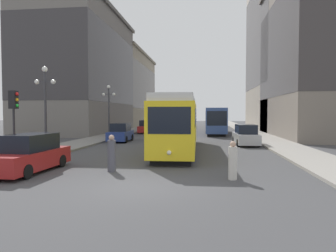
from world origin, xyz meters
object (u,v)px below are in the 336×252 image
at_px(parked_car_left_near, 121,133).
at_px(fire_hydrant, 13,156).
at_px(pedestrian_crossing_near, 233,162).
at_px(lamp_post_left_near, 45,97).
at_px(transit_bus, 215,119).
at_px(parked_car_left_mid, 30,154).
at_px(parked_car_right_far, 246,135).
at_px(pedestrian_crossing_far, 112,154).
at_px(traffic_light_near_left, 14,108).
at_px(lamp_post_left_far, 109,103).
at_px(streetcar, 178,123).
at_px(parked_car_left_far, 146,127).

bearing_deg(parked_car_left_near, fire_hydrant, -98.82).
xyz_separation_m(pedestrian_crossing_near, lamp_post_left_near, (-11.39, 5.53, 3.09)).
height_order(transit_bus, parked_car_left_mid, transit_bus).
bearing_deg(parked_car_left_mid, parked_car_right_far, 51.40).
xyz_separation_m(parked_car_left_near, lamp_post_left_near, (-1.90, -10.84, 3.01)).
bearing_deg(pedestrian_crossing_far, parked_car_left_near, 54.84).
height_order(transit_bus, parked_car_left_near, transit_bus).
xyz_separation_m(parked_car_left_mid, traffic_light_near_left, (-1.68, 1.37, 2.27)).
xyz_separation_m(parked_car_left_near, fire_hydrant, (-1.78, -14.42, -0.32)).
height_order(lamp_post_left_near, fire_hydrant, lamp_post_left_near).
bearing_deg(pedestrian_crossing_far, lamp_post_left_far, 58.91).
bearing_deg(transit_bus, parked_car_left_near, -126.51).
relative_size(streetcar, lamp_post_left_near, 2.63).
distance_m(parked_car_right_far, lamp_post_left_far, 14.65).
bearing_deg(parked_car_left_near, streetcar, -48.27).
height_order(parked_car_left_mid, fire_hydrant, parked_car_left_mid).
bearing_deg(lamp_post_left_near, streetcar, 26.99).
xyz_separation_m(pedestrian_crossing_near, traffic_light_near_left, (-11.17, 1.92, 2.35)).
height_order(parked_car_left_mid, lamp_post_left_far, lamp_post_left_far).
bearing_deg(streetcar, traffic_light_near_left, -137.15).
height_order(parked_car_left_mid, pedestrian_crossing_far, parked_car_left_mid).
bearing_deg(streetcar, pedestrian_crossing_near, -73.32).
bearing_deg(transit_bus, parked_car_left_far, -179.65).
xyz_separation_m(streetcar, fire_hydrant, (-8.10, -7.77, -1.58)).
xyz_separation_m(pedestrian_crossing_far, fire_hydrant, (-5.63, 0.80, -0.30)).
xyz_separation_m(streetcar, lamp_post_left_near, (-8.22, -4.19, 1.75)).
bearing_deg(transit_bus, parked_car_right_far, -81.60).
height_order(parked_car_left_near, fire_hydrant, parked_car_left_near).
height_order(transit_bus, fire_hydrant, transit_bus).
distance_m(parked_car_left_near, parked_car_right_far, 12.00).
distance_m(transit_bus, parked_car_left_far, 9.70).
xyz_separation_m(parked_car_left_near, traffic_light_near_left, (-1.68, -14.46, 2.27)).
relative_size(parked_car_left_mid, traffic_light_near_left, 1.27).
relative_size(transit_bus, parked_car_left_far, 2.94).
bearing_deg(parked_car_left_mid, parked_car_left_near, 91.67).
bearing_deg(fire_hydrant, pedestrian_crossing_near, -9.82).
bearing_deg(parked_car_right_far, lamp_post_left_near, 31.76).
xyz_separation_m(streetcar, transit_bus, (3.32, 19.73, -0.15)).
relative_size(lamp_post_left_far, fire_hydrant, 7.53).
bearing_deg(pedestrian_crossing_near, transit_bus, 89.25).
bearing_deg(lamp_post_left_near, parked_car_left_near, 80.07).
bearing_deg(transit_bus, pedestrian_crossing_near, -90.39).
height_order(pedestrian_crossing_far, traffic_light_near_left, traffic_light_near_left).
xyz_separation_m(parked_car_left_mid, parked_car_left_far, (-0.00, 28.82, -0.00)).
xyz_separation_m(parked_car_left_far, traffic_light_near_left, (-1.68, -27.45, 2.27)).
xyz_separation_m(lamp_post_left_near, lamp_post_left_far, (-0.00, 13.04, -0.01)).
height_order(transit_bus, pedestrian_crossing_far, transit_bus).
relative_size(pedestrian_crossing_near, traffic_light_near_left, 0.43).
xyz_separation_m(parked_car_right_far, lamp_post_left_far, (-13.76, 4.02, 3.00)).
relative_size(parked_car_right_far, fire_hydrant, 6.71).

